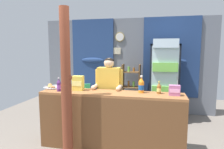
{
  "coord_description": "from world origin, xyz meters",
  "views": [
    {
      "loc": [
        0.82,
        -2.77,
        1.72
      ],
      "look_at": [
        0.01,
        0.81,
        1.26
      ],
      "focal_mm": 31.61,
      "sensor_mm": 36.0,
      "label": 1
    }
  ],
  "objects_px": {
    "timber_post": "(66,87)",
    "soda_bottle_grape_soda": "(59,85)",
    "shopkeeper": "(109,88)",
    "soda_bottle_orange_soda": "(141,85)",
    "drink_fridge": "(164,76)",
    "bottle_shelf_rack": "(131,89)",
    "stall_counter": "(110,117)",
    "snack_box_instant_noodle": "(78,83)",
    "plastic_lawn_chair": "(83,100)",
    "snack_box_wafer": "(174,90)",
    "soda_bottle_iced_tea": "(159,88)",
    "pastry_tray": "(54,87)"
  },
  "relations": [
    {
      "from": "timber_post",
      "to": "soda_bottle_grape_soda",
      "type": "height_order",
      "value": "timber_post"
    },
    {
      "from": "shopkeeper",
      "to": "soda_bottle_orange_soda",
      "type": "relative_size",
      "value": 5.27
    },
    {
      "from": "drink_fridge",
      "to": "soda_bottle_grape_soda",
      "type": "bearing_deg",
      "value": -136.18
    },
    {
      "from": "drink_fridge",
      "to": "bottle_shelf_rack",
      "type": "height_order",
      "value": "drink_fridge"
    },
    {
      "from": "shopkeeper",
      "to": "soda_bottle_orange_soda",
      "type": "height_order",
      "value": "shopkeeper"
    },
    {
      "from": "timber_post",
      "to": "stall_counter",
      "type": "bearing_deg",
      "value": 26.73
    },
    {
      "from": "drink_fridge",
      "to": "snack_box_instant_noodle",
      "type": "distance_m",
      "value": 2.25
    },
    {
      "from": "bottle_shelf_rack",
      "to": "soda_bottle_orange_soda",
      "type": "relative_size",
      "value": 4.5
    },
    {
      "from": "plastic_lawn_chair",
      "to": "snack_box_wafer",
      "type": "bearing_deg",
      "value": -31.61
    },
    {
      "from": "soda_bottle_grape_soda",
      "to": "soda_bottle_iced_tea",
      "type": "xyz_separation_m",
      "value": [
        1.71,
        0.19,
        -0.02
      ]
    },
    {
      "from": "shopkeeper",
      "to": "snack_box_instant_noodle",
      "type": "xyz_separation_m",
      "value": [
        -0.48,
        -0.36,
        0.14
      ]
    },
    {
      "from": "soda_bottle_grape_soda",
      "to": "timber_post",
      "type": "bearing_deg",
      "value": -46.88
    },
    {
      "from": "shopkeeper",
      "to": "timber_post",
      "type": "bearing_deg",
      "value": -120.82
    },
    {
      "from": "timber_post",
      "to": "drink_fridge",
      "type": "xyz_separation_m",
      "value": [
        1.56,
        2.08,
        -0.06
      ]
    },
    {
      "from": "shopkeeper",
      "to": "drink_fridge",
      "type": "bearing_deg",
      "value": 49.71
    },
    {
      "from": "drink_fridge",
      "to": "soda_bottle_iced_tea",
      "type": "height_order",
      "value": "drink_fridge"
    },
    {
      "from": "snack_box_instant_noodle",
      "to": "snack_box_wafer",
      "type": "bearing_deg",
      "value": -1.47
    },
    {
      "from": "shopkeeper",
      "to": "soda_bottle_grape_soda",
      "type": "xyz_separation_m",
      "value": [
        -0.78,
        -0.51,
        0.11
      ]
    },
    {
      "from": "drink_fridge",
      "to": "bottle_shelf_rack",
      "type": "distance_m",
      "value": 0.94
    },
    {
      "from": "soda_bottle_orange_soda",
      "to": "pastry_tray",
      "type": "height_order",
      "value": "soda_bottle_orange_soda"
    },
    {
      "from": "stall_counter",
      "to": "plastic_lawn_chair",
      "type": "height_order",
      "value": "stall_counter"
    },
    {
      "from": "soda_bottle_grape_soda",
      "to": "pastry_tray",
      "type": "xyz_separation_m",
      "value": [
        -0.24,
        0.25,
        -0.08
      ]
    },
    {
      "from": "stall_counter",
      "to": "soda_bottle_grape_soda",
      "type": "height_order",
      "value": "soda_bottle_grape_soda"
    },
    {
      "from": "bottle_shelf_rack",
      "to": "snack_box_instant_noodle",
      "type": "xyz_separation_m",
      "value": [
        -0.72,
        -1.85,
        0.43
      ]
    },
    {
      "from": "bottle_shelf_rack",
      "to": "plastic_lawn_chair",
      "type": "bearing_deg",
      "value": -149.66
    },
    {
      "from": "bottle_shelf_rack",
      "to": "shopkeeper",
      "type": "bearing_deg",
      "value": -99.12
    },
    {
      "from": "soda_bottle_grape_soda",
      "to": "soda_bottle_iced_tea",
      "type": "bearing_deg",
      "value": 6.29
    },
    {
      "from": "timber_post",
      "to": "soda_bottle_iced_tea",
      "type": "xyz_separation_m",
      "value": [
        1.42,
        0.5,
        -0.05
      ]
    },
    {
      "from": "soda_bottle_iced_tea",
      "to": "pastry_tray",
      "type": "relative_size",
      "value": 0.57
    },
    {
      "from": "bottle_shelf_rack",
      "to": "snack_box_wafer",
      "type": "height_order",
      "value": "bottle_shelf_rack"
    },
    {
      "from": "snack_box_instant_noodle",
      "to": "shopkeeper",
      "type": "bearing_deg",
      "value": 36.64
    },
    {
      "from": "soda_bottle_grape_soda",
      "to": "snack_box_wafer",
      "type": "relative_size",
      "value": 1.43
    },
    {
      "from": "stall_counter",
      "to": "bottle_shelf_rack",
      "type": "distance_m",
      "value": 2.0
    },
    {
      "from": "soda_bottle_orange_soda",
      "to": "snack_box_wafer",
      "type": "height_order",
      "value": "soda_bottle_orange_soda"
    },
    {
      "from": "soda_bottle_grape_soda",
      "to": "plastic_lawn_chair",
      "type": "bearing_deg",
      "value": 93.45
    },
    {
      "from": "plastic_lawn_chair",
      "to": "soda_bottle_orange_soda",
      "type": "xyz_separation_m",
      "value": [
        1.5,
        -1.17,
        0.63
      ]
    },
    {
      "from": "plastic_lawn_chair",
      "to": "soda_bottle_grape_soda",
      "type": "relative_size",
      "value": 3.49
    },
    {
      "from": "snack_box_instant_noodle",
      "to": "pastry_tray",
      "type": "distance_m",
      "value": 0.56
    },
    {
      "from": "soda_bottle_grape_soda",
      "to": "snack_box_wafer",
      "type": "distance_m",
      "value": 1.95
    },
    {
      "from": "plastic_lawn_chair",
      "to": "soda_bottle_orange_soda",
      "type": "distance_m",
      "value": 2.0
    },
    {
      "from": "timber_post",
      "to": "soda_bottle_grape_soda",
      "type": "bearing_deg",
      "value": 133.12
    },
    {
      "from": "bottle_shelf_rack",
      "to": "pastry_tray",
      "type": "height_order",
      "value": "bottle_shelf_rack"
    },
    {
      "from": "bottle_shelf_rack",
      "to": "soda_bottle_iced_tea",
      "type": "relative_size",
      "value": 6.35
    },
    {
      "from": "stall_counter",
      "to": "plastic_lawn_chair",
      "type": "distance_m",
      "value": 1.68
    },
    {
      "from": "snack_box_wafer",
      "to": "pastry_tray",
      "type": "xyz_separation_m",
      "value": [
        -2.19,
        0.14,
        -0.06
      ]
    },
    {
      "from": "plastic_lawn_chair",
      "to": "stall_counter",
      "type": "bearing_deg",
      "value": -53.81
    },
    {
      "from": "drink_fridge",
      "to": "snack_box_wafer",
      "type": "distance_m",
      "value": 1.67
    },
    {
      "from": "timber_post",
      "to": "bottle_shelf_rack",
      "type": "xyz_separation_m",
      "value": [
        0.73,
        2.31,
        -0.44
      ]
    },
    {
      "from": "snack_box_wafer",
      "to": "pastry_tray",
      "type": "distance_m",
      "value": 2.2
    },
    {
      "from": "shopkeeper",
      "to": "pastry_tray",
      "type": "height_order",
      "value": "shopkeeper"
    }
  ]
}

